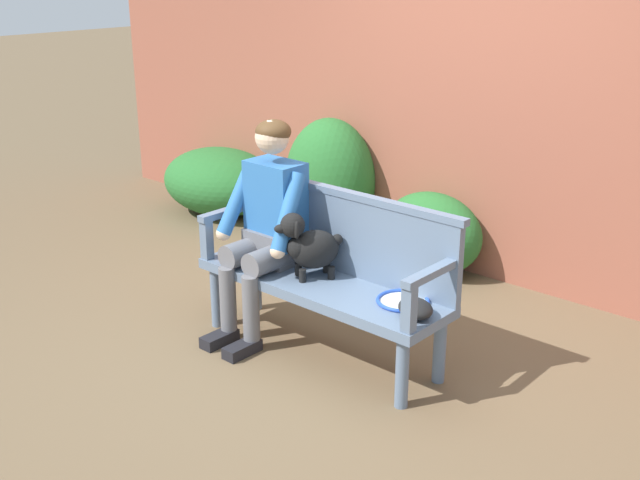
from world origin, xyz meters
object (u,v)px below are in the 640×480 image
object	(u,v)px
person_seated	(267,221)
tennis_racket	(405,299)
garden_bench	(320,291)
dog_on_bench	(309,245)
baseball_glove	(415,308)

from	to	relation	value
person_seated	tennis_racket	distance (m)	0.98
person_seated	tennis_racket	bearing A→B (deg)	6.74
garden_bench	person_seated	size ratio (longest dim) A/B	1.20
person_seated	garden_bench	bearing A→B (deg)	1.08
person_seated	dog_on_bench	size ratio (longest dim) A/B	3.31
baseball_glove	tennis_racket	bearing A→B (deg)	171.63
baseball_glove	person_seated	bearing A→B (deg)	-149.99
garden_bench	baseball_glove	bearing A→B (deg)	-1.93
tennis_racket	baseball_glove	size ratio (longest dim) A/B	2.63
dog_on_bench	garden_bench	bearing A→B (deg)	3.24
dog_on_bench	baseball_glove	world-z (taller)	dog_on_bench
dog_on_bench	baseball_glove	xyz separation A→B (m)	(0.76, -0.02, -0.15)
garden_bench	person_seated	distance (m)	0.53
person_seated	dog_on_bench	bearing A→B (deg)	0.55
garden_bench	baseball_glove	size ratio (longest dim) A/B	7.24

